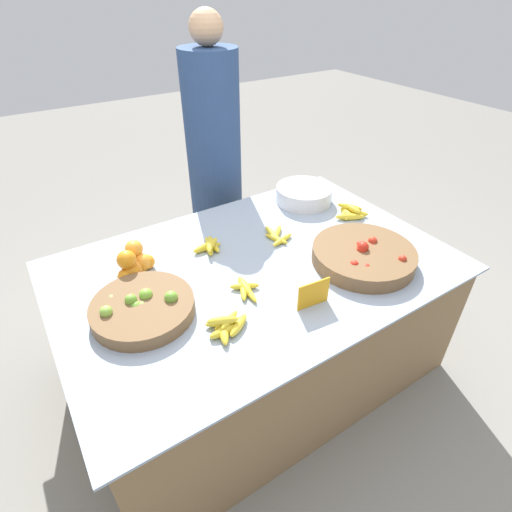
# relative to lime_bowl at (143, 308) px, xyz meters

# --- Properties ---
(ground_plane) EXTENTS (12.00, 12.00, 0.00)m
(ground_plane) POSITION_rel_lime_bowl_xyz_m (0.54, 0.03, -0.71)
(ground_plane) COLOR gray
(market_table) EXTENTS (1.77, 1.19, 0.68)m
(market_table) POSITION_rel_lime_bowl_xyz_m (0.54, 0.03, -0.37)
(market_table) COLOR olive
(market_table) RESTS_ON ground_plane
(lime_bowl) EXTENTS (0.40, 0.40, 0.09)m
(lime_bowl) POSITION_rel_lime_bowl_xyz_m (0.00, 0.00, 0.00)
(lime_bowl) COLOR brown
(lime_bowl) RESTS_ON market_table
(tomato_basket) EXTENTS (0.47, 0.47, 0.11)m
(tomato_basket) POSITION_rel_lime_bowl_xyz_m (0.97, -0.21, 0.01)
(tomato_basket) COLOR brown
(tomato_basket) RESTS_ON market_table
(orange_pile) EXTENTS (0.18, 0.16, 0.14)m
(orange_pile) POSITION_rel_lime_bowl_xyz_m (0.06, 0.27, 0.02)
(orange_pile) COLOR orange
(orange_pile) RESTS_ON market_table
(metal_bowl) EXTENTS (0.32, 0.32, 0.09)m
(metal_bowl) POSITION_rel_lime_bowl_xyz_m (1.12, 0.41, 0.01)
(metal_bowl) COLOR silver
(metal_bowl) RESTS_ON market_table
(price_sign) EXTENTS (0.14, 0.02, 0.12)m
(price_sign) POSITION_rel_lime_bowl_xyz_m (0.59, -0.32, 0.03)
(price_sign) COLOR orange
(price_sign) RESTS_ON market_table
(banana_bunch_middle_right) EXTENTS (0.18, 0.15, 0.06)m
(banana_bunch_middle_right) POSITION_rel_lime_bowl_xyz_m (0.23, -0.25, -0.01)
(banana_bunch_middle_right) COLOR yellow
(banana_bunch_middle_right) RESTS_ON market_table
(banana_bunch_middle_left) EXTENTS (0.15, 0.16, 0.05)m
(banana_bunch_middle_left) POSITION_rel_lime_bowl_xyz_m (0.42, 0.26, -0.01)
(banana_bunch_middle_left) COLOR yellow
(banana_bunch_middle_left) RESTS_ON market_table
(banana_bunch_back_center) EXTENTS (0.15, 0.19, 0.03)m
(banana_bunch_back_center) POSITION_rel_lime_bowl_xyz_m (0.75, 0.17, -0.02)
(banana_bunch_back_center) COLOR yellow
(banana_bunch_back_center) RESTS_ON market_table
(banana_bunch_front_center) EXTENTS (0.12, 0.17, 0.04)m
(banana_bunch_front_center) POSITION_rel_lime_bowl_xyz_m (0.41, -0.10, -0.02)
(banana_bunch_front_center) COLOR yellow
(banana_bunch_front_center) RESTS_ON market_table
(banana_bunch_front_left) EXTENTS (0.19, 0.18, 0.06)m
(banana_bunch_front_left) POSITION_rel_lime_bowl_xyz_m (1.22, 0.13, -0.01)
(banana_bunch_front_left) COLOR yellow
(banana_bunch_front_left) RESTS_ON market_table
(vendor_person) EXTENTS (0.33, 0.33, 1.63)m
(vendor_person) POSITION_rel_lime_bowl_xyz_m (0.82, 0.94, 0.05)
(vendor_person) COLOR navy
(vendor_person) RESTS_ON ground_plane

